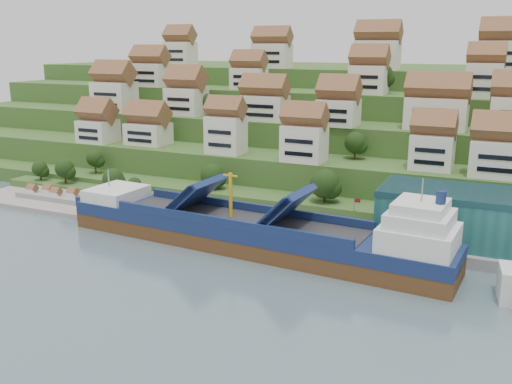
% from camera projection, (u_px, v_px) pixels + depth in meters
% --- Properties ---
extents(ground, '(300.00, 300.00, 0.00)m').
position_uv_depth(ground, '(248.00, 251.00, 110.81)').
color(ground, slate).
rests_on(ground, ground).
extents(quay, '(180.00, 14.00, 2.20)m').
position_uv_depth(quay, '(369.00, 237.00, 115.59)').
color(quay, gray).
rests_on(quay, ground).
extents(pebble_beach, '(45.00, 20.00, 1.00)m').
position_uv_depth(pebble_beach, '(63.00, 200.00, 144.77)').
color(pebble_beach, gray).
rests_on(pebble_beach, ground).
extents(hillside, '(260.00, 128.00, 31.00)m').
position_uv_depth(hillside, '(376.00, 127.00, 199.06)').
color(hillside, '#2D4C1E').
rests_on(hillside, ground).
extents(hillside_village, '(157.43, 64.49, 29.00)m').
position_uv_depth(hillside_village, '(352.00, 99.00, 156.51)').
color(hillside_village, silver).
rests_on(hillside_village, ground).
extents(hillside_trees, '(141.36, 62.11, 30.93)m').
position_uv_depth(hillside_trees, '(292.00, 135.00, 148.46)').
color(hillside_trees, '#1E3913').
rests_on(hillside_trees, ground).
extents(flagpole, '(1.28, 0.16, 8.00)m').
position_uv_depth(flagpole, '(354.00, 215.00, 110.50)').
color(flagpole, gray).
rests_on(flagpole, quay).
extents(beach_huts, '(14.40, 3.70, 2.20)m').
position_uv_depth(beach_huts, '(53.00, 194.00, 144.08)').
color(beach_huts, white).
rests_on(beach_huts, pebble_beach).
extents(cargo_ship, '(80.06, 17.53, 17.63)m').
position_uv_depth(cargo_ship, '(259.00, 234.00, 110.36)').
color(cargo_ship, '#513218').
rests_on(cargo_ship, ground).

